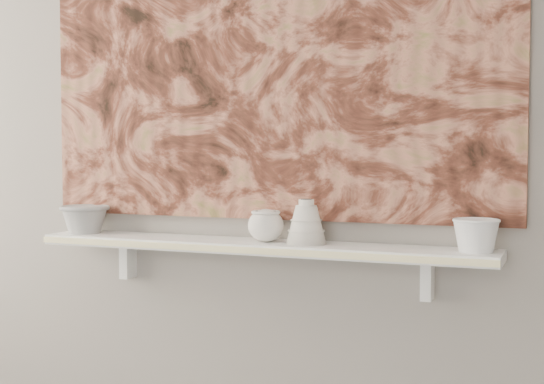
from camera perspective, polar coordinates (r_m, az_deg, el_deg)
The scene contains 11 objects.
wall_back at distance 2.32m, azimuth -0.19°, elevation 6.90°, with size 3.60×3.60×0.00m, color gray.
shelf at distance 2.24m, azimuth -1.12°, elevation -4.12°, with size 1.40×0.18×0.03m, color white.
shelf_stripe at distance 2.16m, azimuth -2.09°, elevation -4.41°, with size 1.40×0.01×0.02m, color #F9ECA6.
bracket_left at distance 2.54m, azimuth -10.79°, elevation -5.04°, with size 0.03×0.06×0.12m, color white.
bracket_right at distance 2.17m, azimuth 11.62°, elevation -6.41°, with size 0.03×0.06×0.12m, color white.
painting at distance 2.32m, azimuth -0.33°, elevation 11.60°, with size 1.50×0.03×1.10m, color #5E2D1F.
house_motif at distance 2.16m, azimuth 10.71°, elevation 3.99°, with size 0.09×0.00×0.08m, color black.
bowl_grey at distance 2.54m, azimuth -13.92°, elevation -1.96°, with size 0.16×0.16×0.09m, color gray, non-canonical shape.
cup_cream at distance 2.22m, azimuth -0.47°, elevation -2.54°, with size 0.11×0.11×0.10m, color silver, non-canonical shape.
bell_vessel at distance 2.18m, azimuth 2.60°, elevation -2.23°, with size 0.12×0.12×0.13m, color beige, non-canonical shape.
bowl_white at distance 2.07m, azimuth 15.12°, elevation -3.16°, with size 0.12×0.12×0.09m, color white, non-canonical shape.
Camera 1 is at (0.88, -0.54, 1.20)m, focal length 50.00 mm.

